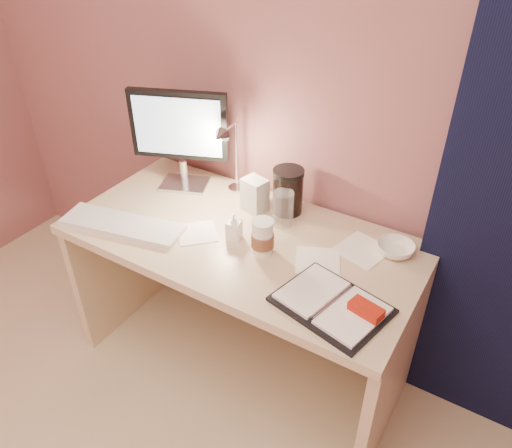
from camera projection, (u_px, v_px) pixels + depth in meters
The scene contains 14 objects.
desk at pixel (252, 269), 2.14m from camera, with size 1.40×0.70×0.73m.
monitor at pixel (180, 131), 2.12m from camera, with size 0.40×0.22×0.45m.
keyboard at pixel (123, 225), 2.00m from camera, with size 0.50×0.15×0.02m, color white.
planner at pixel (334, 304), 1.62m from camera, with size 0.40×0.33×0.05m.
paper_a at pixel (197, 233), 1.97m from camera, with size 0.15×0.15×0.00m, color white.
paper_b at pixel (362, 250), 1.88m from camera, with size 0.17×0.17×0.00m, color white.
paper_c at pixel (318, 261), 1.83m from camera, with size 0.16×0.16×0.00m, color white.
coffee_cup at pixel (263, 238), 1.84m from camera, with size 0.09×0.09×0.14m.
clear_cup at pixel (283, 209), 1.98m from camera, with size 0.08×0.08×0.15m, color white.
bowl at pixel (396, 249), 1.85m from camera, with size 0.14×0.14×0.04m, color white.
lotion_bottle at pixel (234, 226), 1.91m from camera, with size 0.05×0.05×0.12m, color white.
dark_jar at pixel (288, 193), 2.05m from camera, with size 0.12×0.12×0.18m, color black.
product_box at pixel (255, 195), 2.07m from camera, with size 0.10×0.08×0.15m, color silver.
desk_lamp at pixel (222, 153), 2.06m from camera, with size 0.09×0.22×0.35m.
Camera 1 is at (0.87, 0.06, 1.89)m, focal length 35.00 mm.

